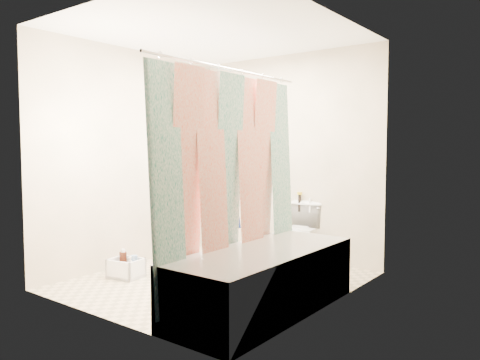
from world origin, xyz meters
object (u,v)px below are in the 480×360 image
Objects in this scene: toilet at (299,233)px; plumber at (220,187)px; bathtub at (263,278)px; cleaning_caddy at (127,269)px.

toilet is 0.39× the size of plumber.
toilet is (-0.55, 1.51, 0.08)m from bathtub.
plumber reaches higher than cleaning_caddy.
toilet is at bearing 110.07° from bathtub.
bathtub is at bearing -76.68° from toilet.
cleaning_caddy is (-1.65, -0.03, -0.18)m from bathtub.
cleaning_caddy is at bearing -132.26° from toilet.
bathtub reaches higher than cleaning_caddy.
plumber is at bearing 145.28° from bathtub.
plumber is (-1.07, 0.74, 0.63)m from bathtub.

